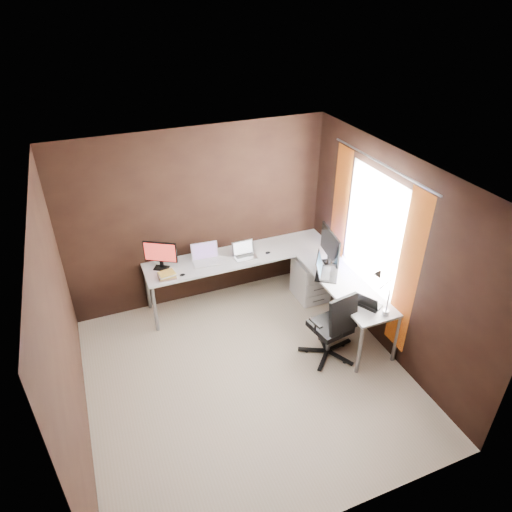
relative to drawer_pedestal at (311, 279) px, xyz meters
The scene contains 15 objects.
room 1.82m from the drawer_pedestal, 135.13° to the right, with size 3.60×3.60×2.50m.
desk 0.71m from the drawer_pedestal, 169.36° to the right, with size 2.65×2.25×0.73m.
drawer_pedestal is the anchor object (origin of this frame).
monitor_left 2.18m from the drawer_pedestal, 167.88° to the left, with size 0.40×0.25×0.39m.
monitor_right 0.79m from the drawer_pedestal, 77.80° to the right, with size 0.18×0.61×0.50m.
laptop_white 1.56m from the drawer_pedestal, 165.08° to the left, with size 0.38×0.29×0.24m.
laptop_silver 1.07m from the drawer_pedestal, 161.64° to the left, with size 0.31×0.22×0.21m.
laptop_black_big 0.71m from the drawer_pedestal, 102.02° to the right, with size 0.46×0.49×0.26m.
laptop_black_small 1.38m from the drawer_pedestal, 88.21° to the right, with size 0.29×0.32×0.18m.
book_stack 2.08m from the drawer_pedestal, behind, with size 0.23×0.19×0.07m.
mouse_left 1.89m from the drawer_pedestal, behind, with size 0.08×0.05×0.03m, color black.
mouse_corner 0.77m from the drawer_pedestal, 157.42° to the left, with size 0.07×0.05×0.03m, color black.
desk_lamp 1.64m from the drawer_pedestal, 86.92° to the right, with size 0.19×0.21×0.56m.
office_chair 1.24m from the drawer_pedestal, 106.44° to the right, with size 0.55×0.56×0.98m.
wastebasket 0.94m from the drawer_pedestal, 103.12° to the right, with size 0.24×0.24×0.28m, color black.
Camera 1 is at (-1.35, -3.59, 4.06)m, focal length 32.00 mm.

